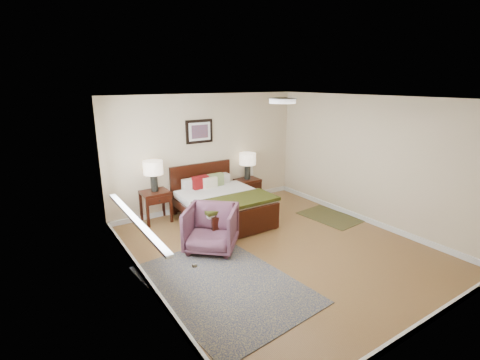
{
  "coord_description": "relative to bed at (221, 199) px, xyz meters",
  "views": [
    {
      "loc": [
        -3.49,
        -4.17,
        2.75
      ],
      "look_at": [
        -0.24,
        0.82,
        1.05
      ],
      "focal_mm": 26.0,
      "sensor_mm": 36.0,
      "label": 1
    }
  ],
  "objects": [
    {
      "name": "lamp_left",
      "position": [
        -1.13,
        0.69,
        0.61
      ],
      "size": [
        0.38,
        0.38,
        0.61
      ],
      "color": "black",
      "rests_on": "nightstand_left"
    },
    {
      "name": "front_wall",
      "position": [
        0.19,
        -4.08,
        0.78
      ],
      "size": [
        4.5,
        0.04,
        2.5
      ],
      "primitive_type": "cube",
      "color": "#CAB593",
      "rests_on": "ground"
    },
    {
      "name": "lamp_right",
      "position": [
        1.11,
        0.69,
        0.51
      ],
      "size": [
        0.38,
        0.38,
        0.61
      ],
      "color": "black",
      "rests_on": "nightstand_right"
    },
    {
      "name": "floor",
      "position": [
        0.19,
        -1.58,
        -0.47
      ],
      "size": [
        5.0,
        5.0,
        0.0
      ],
      "primitive_type": "plane",
      "color": "brown",
      "rests_on": "ground"
    },
    {
      "name": "bed",
      "position": [
        0.0,
        0.0,
        0.0
      ],
      "size": [
        1.56,
        1.87,
        1.01
      ],
      "color": "black",
      "rests_on": "ground"
    },
    {
      "name": "rug_persian",
      "position": [
        -1.16,
        -2.03,
        -0.46
      ],
      "size": [
        1.96,
        2.62,
        0.01
      ],
      "primitive_type": "cube",
      "rotation": [
        0.0,
        0.0,
        0.09
      ],
      "color": "#0C1640",
      "rests_on": "ground"
    },
    {
      "name": "nightstand_left",
      "position": [
        -1.13,
        0.67,
        0.05
      ],
      "size": [
        0.54,
        0.48,
        0.64
      ],
      "color": "black",
      "rests_on": "ground"
    },
    {
      "name": "ceiling",
      "position": [
        0.19,
        -1.58,
        2.03
      ],
      "size": [
        4.5,
        5.0,
        0.02
      ],
      "primitive_type": "cube",
      "color": "white",
      "rests_on": "back_wall"
    },
    {
      "name": "right_wall",
      "position": [
        2.44,
        -1.58,
        0.78
      ],
      "size": [
        0.04,
        5.0,
        2.5
      ],
      "primitive_type": "cube",
      "color": "#CAB593",
      "rests_on": "ground"
    },
    {
      "name": "left_wall",
      "position": [
        -2.06,
        -1.58,
        0.78
      ],
      "size": [
        0.04,
        5.0,
        2.5
      ],
      "primitive_type": "cube",
      "color": "#CAB593",
      "rests_on": "ground"
    },
    {
      "name": "nightstand_right",
      "position": [
        1.11,
        0.68,
        -0.13
      ],
      "size": [
        0.55,
        0.41,
        0.54
      ],
      "color": "black",
      "rests_on": "ground"
    },
    {
      "name": "rug_navy",
      "position": [
        1.99,
        -1.09,
        -0.46
      ],
      "size": [
        0.91,
        1.27,
        0.01
      ],
      "primitive_type": "cube",
      "rotation": [
        0.0,
        0.0,
        0.09
      ],
      "color": "black",
      "rests_on": "ground"
    },
    {
      "name": "ceil_fixture",
      "position": [
        0.19,
        -1.58,
        2.0
      ],
      "size": [
        0.44,
        0.44,
        0.08
      ],
      "color": "white",
      "rests_on": "ceiling"
    },
    {
      "name": "wall_art",
      "position": [
        0.0,
        0.89,
        1.25
      ],
      "size": [
        0.62,
        0.05,
        0.5
      ],
      "color": "black",
      "rests_on": "back_wall"
    },
    {
      "name": "door",
      "position": [
        -2.04,
        -3.33,
        0.6
      ],
      "size": [
        0.06,
        1.0,
        2.18
      ],
      "color": "silver",
      "rests_on": "ground"
    },
    {
      "name": "back_wall",
      "position": [
        0.19,
        0.92,
        0.78
      ],
      "size": [
        4.5,
        0.04,
        2.5
      ],
      "primitive_type": "cube",
      "color": "#CAB593",
      "rests_on": "ground"
    },
    {
      "name": "window",
      "position": [
        -2.01,
        -0.88,
        0.91
      ],
      "size": [
        0.11,
        2.72,
        1.32
      ],
      "color": "silver",
      "rests_on": "left_wall"
    },
    {
      "name": "armchair",
      "position": [
        -0.78,
        -1.01,
        -0.09
      ],
      "size": [
        1.16,
        1.16,
        0.76
      ],
      "primitive_type": "imported",
      "rotation": [
        0.0,
        0.0,
        -0.74
      ],
      "color": "#5B3240",
      "rests_on": "ground"
    }
  ]
}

